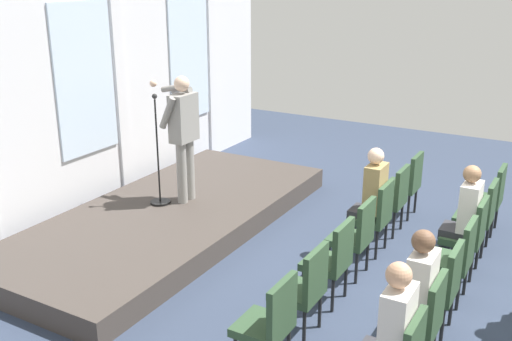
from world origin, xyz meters
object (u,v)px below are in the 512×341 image
speaker (183,130)px  audience_r0_c4 (371,195)px  chair_r0_c6 (408,181)px  chair_r0_c3 (356,233)px  chair_r1_c6 (490,195)px  chair_r0_c5 (393,196)px  chair_r1_c3 (456,255)px  chair_r1_c4 (469,232)px  chair_r0_c2 (333,257)px  chair_r1_c5 (481,212)px  chair_r1_c1 (421,318)px  audience_r1_c1 (415,294)px  mic_stand (159,181)px  chair_r0_c1 (305,285)px  audience_r1_c0 (390,333)px  chair_r0_c4 (376,213)px  audience_r1_c4 (464,214)px  chair_r0_c0 (270,320)px  chair_r1_c2 (441,284)px

speaker → audience_r0_c4: 2.68m
chair_r0_c6 → chair_r0_c3: bearing=180.0°
audience_r0_c4 → chair_r1_c6: 1.84m
chair_r0_c5 → chair_r1_c3: bearing=-140.7°
chair_r1_c4 → chair_r0_c2: bearing=140.7°
audience_r0_c4 → chair_r1_c5: (0.69, -1.20, -0.22)m
audience_r0_c4 → chair_r1_c1: (-2.06, -1.20, -0.22)m
chair_r0_c5 → audience_r1_c1: audience_r1_c1 is taller
mic_stand → chair_r0_c3: mic_stand is taller
chair_r0_c1 → chair_r0_c2: same height
audience_r0_c4 → chair_r0_c2: bearing=-176.7°
audience_r0_c4 → chair_r1_c5: audience_r0_c4 is taller
chair_r0_c5 → audience_r1_c0: bearing=-163.1°
chair_r0_c4 → chair_r1_c4: (0.00, -1.12, 0.00)m
audience_r1_c0 → chair_r1_c6: bearing=-1.1°
chair_r0_c4 → chair_r1_c5: 1.32m
chair_r0_c5 → audience_r1_c4: audience_r1_c4 is taller
chair_r0_c1 → chair_r1_c6: same height
chair_r0_c3 → chair_r0_c4: (0.69, 0.00, 0.00)m
chair_r0_c2 → chair_r1_c6: bearing=-22.3°
speaker → chair_r1_c1: size_ratio=1.88×
audience_r1_c0 → chair_r1_c3: size_ratio=1.45×
audience_r0_c4 → chair_r0_c5: audience_r0_c4 is taller
mic_stand → chair_r1_c3: bearing=-91.2°
mic_stand → chair_r1_c4: 4.09m
chair_r1_c3 → chair_r1_c4: size_ratio=1.00×
chair_r0_c6 → chair_r1_c1: size_ratio=1.00×
chair_r0_c1 → chair_r1_c4: bearing=-28.6°
mic_stand → chair_r0_c2: mic_stand is taller
audience_r1_c4 → audience_r1_c1: bearing=-180.0°
chair_r0_c0 → audience_r1_c4: size_ratio=0.70×
chair_r0_c4 → chair_r1_c4: same height
chair_r0_c3 → chair_r1_c4: size_ratio=1.00×
chair_r0_c6 → audience_r1_c0: 4.25m
chair_r0_c4 → audience_r1_c4: 1.06m
mic_stand → chair_r0_c6: bearing=-55.9°
chair_r0_c1 → chair_r1_c1: (0.00, -1.12, 0.00)m
chair_r0_c6 → chair_r0_c1: bearing=180.0°
chair_r0_c0 → chair_r0_c1: 0.69m
chair_r0_c5 → chair_r1_c3: 1.77m
chair_r0_c3 → audience_r1_c4: size_ratio=0.70×
chair_r0_c4 → audience_r1_c4: bearing=-90.0°
speaker → chair_r0_c5: 2.97m
chair_r1_c5 → chair_r1_c2: bearing=180.0°
chair_r0_c1 → chair_r0_c5: bearing=0.0°
audience_r0_c4 → chair_r1_c4: (0.00, -1.20, -0.22)m
chair_r0_c2 → chair_r1_c1: size_ratio=1.00×
chair_r1_c4 → audience_r1_c4: bearing=90.0°
chair_r0_c0 → audience_r0_c4: bearing=1.6°
chair_r1_c6 → chair_r0_c3: bearing=151.4°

